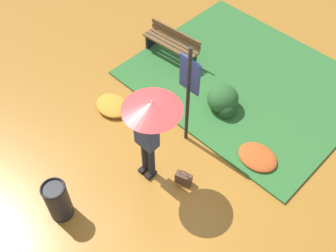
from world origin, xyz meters
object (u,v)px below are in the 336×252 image
Objects in this scene: person_with_umbrella at (150,120)px; handbag at (184,178)px; info_sign_post at (189,86)px; trash_bin at (58,201)px; park_bench at (172,45)px.

person_with_umbrella is 1.55m from handbag.
person_with_umbrella is at bearing -82.49° from info_sign_post.
info_sign_post reaches higher than person_with_umbrella.
info_sign_post is 2.76× the size of trash_bin.
info_sign_post is 2.95m from trash_bin.
trash_bin is (-1.08, -1.93, 0.29)m from handbag.
info_sign_post is 6.22× the size of handbag.
park_bench is at bearing 127.92° from person_with_umbrella.
info_sign_post is 1.64× the size of park_bench.
trash_bin is (1.47, -4.24, 0.02)m from park_bench.
info_sign_post is 1.69m from handbag.
handbag is 0.44× the size of trash_bin.
person_with_umbrella is 0.89× the size of info_sign_post.
trash_bin is (-0.54, -1.66, -1.13)m from person_with_umbrella.
person_with_umbrella is 1.46× the size of park_bench.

